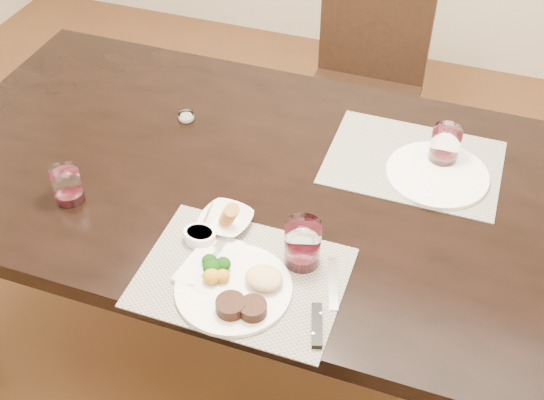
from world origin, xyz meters
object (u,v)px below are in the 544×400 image
(steak_knife, at_px, (321,315))
(far_plate, at_px, (437,174))
(wine_glass_near, at_px, (303,245))
(chair_far, at_px, (365,77))
(cracker_bowl, at_px, (226,220))
(dinner_plate, at_px, (238,288))

(steak_knife, bearing_deg, far_plate, 56.86)
(wine_glass_near, bearing_deg, far_plate, 58.59)
(steak_knife, distance_m, wine_glass_near, 0.17)
(chair_far, xyz_separation_m, cracker_bowl, (-0.09, -1.14, 0.27))
(chair_far, bearing_deg, far_plate, -65.38)
(chair_far, relative_size, wine_glass_near, 7.84)
(wine_glass_near, bearing_deg, dinner_plate, -127.31)
(chair_far, bearing_deg, steak_knife, -81.36)
(chair_far, bearing_deg, cracker_bowl, -94.64)
(chair_far, bearing_deg, dinner_plate, -89.51)
(far_plate, bearing_deg, chair_far, 114.62)
(wine_glass_near, bearing_deg, chair_far, 95.55)
(dinner_plate, relative_size, steak_knife, 1.00)
(dinner_plate, height_order, steak_knife, dinner_plate)
(dinner_plate, relative_size, cracker_bowl, 1.90)
(dinner_plate, bearing_deg, chair_far, 112.65)
(wine_glass_near, distance_m, far_plate, 0.47)
(steak_knife, bearing_deg, dinner_plate, 162.57)
(cracker_bowl, distance_m, wine_glass_near, 0.22)
(steak_knife, height_order, wine_glass_near, wine_glass_near)
(steak_knife, height_order, far_plate, steak_knife)
(dinner_plate, xyz_separation_m, cracker_bowl, (-0.10, 0.19, 0.00))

